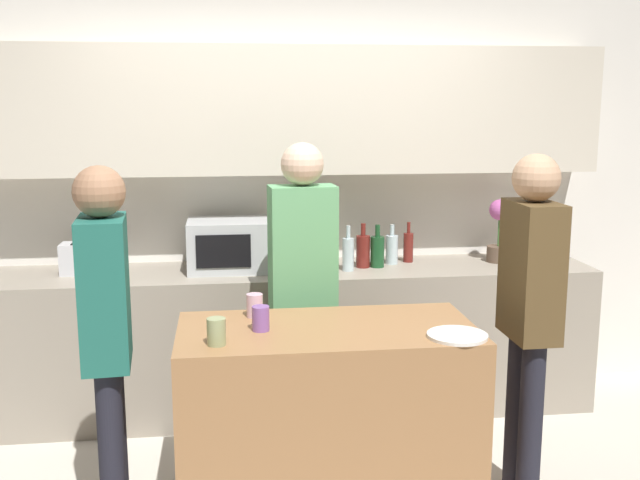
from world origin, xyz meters
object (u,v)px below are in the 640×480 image
object	(u,v)px
toaster	(84,258)
cup_1	(216,332)
bottle_3	(392,249)
microwave	(232,245)
cup_0	(255,305)
potted_plant	(499,231)
bottle_1	(363,251)
bottle_2	(377,251)
bottle_4	(408,247)
person_center	(106,323)
person_left	(530,299)
cup_2	(261,318)
bottle_0	(348,253)
person_right	(303,273)
plate_on_island	(457,335)

from	to	relation	value
toaster	cup_1	world-z (taller)	toaster
bottle_3	microwave	bearing A→B (deg)	-178.22
microwave	cup_0	size ratio (longest dim) A/B	4.76
potted_plant	bottle_3	xyz separation A→B (m)	(-0.67, 0.03, -0.10)
microwave	bottle_1	bearing A→B (deg)	-3.17
bottle_1	bottle_2	distance (m)	0.09
microwave	bottle_2	xyz separation A→B (m)	(0.88, -0.05, -0.05)
cup_0	potted_plant	bearing A→B (deg)	33.37
bottle_1	cup_0	distance (m)	1.21
bottle_4	person_center	bearing A→B (deg)	-139.82
cup_0	person_left	xyz separation A→B (m)	(1.26, -0.20, 0.04)
cup_0	bottle_4	bearing A→B (deg)	47.59
potted_plant	person_left	xyz separation A→B (m)	(-0.31, -1.23, -0.10)
cup_2	bottle_3	bearing A→B (deg)	55.54
potted_plant	bottle_2	size ratio (longest dim) A/B	1.52
cup_0	bottle_0	bearing A→B (deg)	56.84
person_right	bottle_0	bearing A→B (deg)	-126.51
bottle_4	cup_1	size ratio (longest dim) A/B	2.21
potted_plant	cup_1	xyz separation A→B (m)	(-1.74, -1.42, -0.14)
plate_on_island	person_left	world-z (taller)	person_left
bottle_2	cup_1	distance (m)	1.67
potted_plant	person_center	xyz separation A→B (m)	(-2.20, -1.31, -0.12)
bottle_1	person_center	bearing A→B (deg)	-136.36
plate_on_island	person_center	bearing A→B (deg)	174.73
cup_1	toaster	bearing A→B (deg)	118.67
bottle_3	cup_0	distance (m)	1.39
toaster	bottle_4	world-z (taller)	bottle_4
bottle_1	cup_2	world-z (taller)	bottle_1
microwave	plate_on_island	world-z (taller)	microwave
toaster	plate_on_island	xyz separation A→B (m)	(1.80, -1.45, -0.08)
cup_1	cup_2	bearing A→B (deg)	42.20
microwave	bottle_1	distance (m)	0.79
potted_plant	bottle_0	distance (m)	0.99
bottle_1	person_left	bearing A→B (deg)	-64.66
cup_1	plate_on_island	bearing A→B (deg)	-1.62
bottle_4	bottle_0	bearing A→B (deg)	-154.86
toaster	person_left	xyz separation A→B (m)	(2.21, -1.23, 0.01)
bottle_4	cup_2	xyz separation A→B (m)	(-0.99, -1.32, -0.04)
microwave	cup_1	world-z (taller)	microwave
toaster	bottle_1	bearing A→B (deg)	-1.57
bottle_1	person_left	size ratio (longest dim) A/B	0.16
potted_plant	bottle_4	size ratio (longest dim) A/B	1.56
cup_2	bottle_1	bearing A→B (deg)	60.49
toaster	cup_2	world-z (taller)	toaster
toaster	plate_on_island	bearing A→B (deg)	-38.89
bottle_4	plate_on_island	distance (m)	1.53
person_right	toaster	bearing A→B (deg)	-32.37
microwave	plate_on_island	size ratio (longest dim) A/B	2.00
microwave	cup_1	bearing A→B (deg)	-93.35
bottle_2	cup_2	distance (m)	1.42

